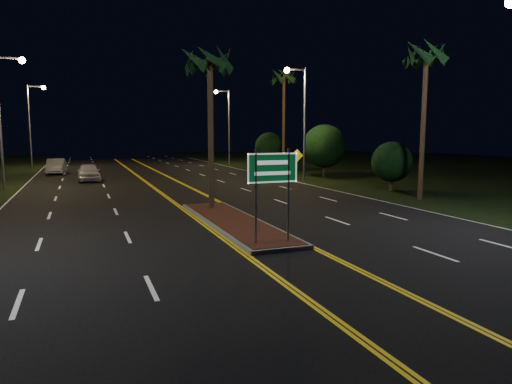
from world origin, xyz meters
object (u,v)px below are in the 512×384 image
streetlight_left_mid (5,106)px  warning_sign (297,160)px  shrub_far (269,147)px  palm_right_far (284,78)px  shrub_near (392,162)px  palm_right_near (426,55)px  median_island (234,222)px  highway_sign (272,177)px  streetlight_left_far (33,116)px  car_far (56,165)px  car_near (88,171)px  streetlight_right_far (226,118)px  shrub_mid (324,146)px  streetlight_right_mid (300,111)px  palm_median (210,61)px

streetlight_left_mid → warning_sign: size_ratio=3.53×
shrub_far → palm_right_far: bearing=-99.5°
shrub_near → shrub_far: shrub_far is taller
palm_right_near → palm_right_far: 20.02m
palm_right_far → shrub_far: (1.00, 6.00, -6.81)m
median_island → highway_sign: highway_sign is taller
streetlight_left_far → palm_right_far: size_ratio=0.87×
warning_sign → car_far: bearing=150.2°
highway_sign → car_near: highway_sign is taller
palm_right_far → palm_right_near: bearing=-90.9°
car_far → warning_sign: 23.28m
streetlight_right_far → car_near: bearing=-139.1°
streetlight_right_far → shrub_mid: streetlight_right_far is taller
streetlight_left_far → palm_right_near: size_ratio=0.97×
streetlight_left_mid → car_near: 8.14m
car_far → shrub_far: bearing=2.3°
streetlight_left_far → car_far: (2.38, -7.74, -4.82)m
palm_right_near → car_far: 34.26m
streetlight_right_mid → shrub_far: 14.74m
palm_median → shrub_far: bearing=61.6°
highway_sign → car_far: 34.49m
shrub_mid → highway_sign: bearing=-123.4°
car_near → warning_sign: size_ratio=1.98×
shrub_far → warning_sign: size_ratio=1.55×
streetlight_right_mid → palm_right_far: bearing=74.7°
shrub_near → car_far: bearing=134.3°
palm_median → shrub_near: palm_median is taller
streetlight_left_mid → shrub_far: streetlight_left_mid is taller
highway_sign → car_far: bearing=103.8°
palm_right_far → shrub_mid: (1.20, -6.00, -6.42)m
streetlight_left_mid → highway_sign: bearing=-63.4°
streetlight_right_mid → car_near: 17.84m
car_near → shrub_mid: bearing=-12.9°
shrub_near → car_far: (-21.74, 22.26, -1.11)m
streetlight_right_mid → car_near: size_ratio=1.78×
palm_right_far → shrub_mid: palm_right_far is taller
shrub_far → car_far: (-22.04, 0.26, -1.50)m
palm_right_far → highway_sign: bearing=-115.2°
streetlight_left_mid → palm_right_far: (23.41, 6.00, 3.49)m
streetlight_right_far → car_far: size_ratio=1.80×
palm_right_near → shrub_far: size_ratio=2.35×
shrub_near → highway_sign: bearing=-140.3°
shrub_far → car_near: (-19.25, -7.94, -1.49)m
streetlight_right_mid → shrub_mid: streetlight_right_mid is taller
streetlight_right_mid → palm_median: size_ratio=1.08×
car_far → streetlight_left_far: bearing=110.1°
median_island → shrub_near: shrub_near is taller
streetlight_right_mid → car_far: (-18.85, 14.26, -4.82)m
streetlight_right_mid → streetlight_right_far: size_ratio=1.00×
streetlight_right_mid → car_far: bearing=142.9°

